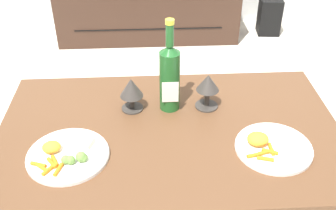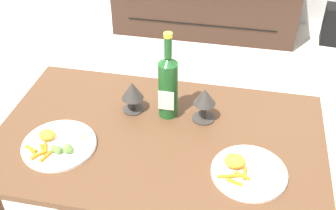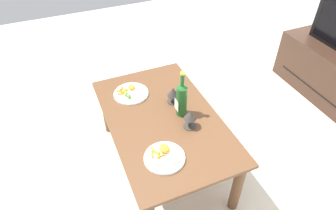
{
  "view_description": "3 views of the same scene",
  "coord_description": "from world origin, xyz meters",
  "px_view_note": "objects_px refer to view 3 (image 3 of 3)",
  "views": [
    {
      "loc": [
        -0.07,
        -1.12,
        1.4
      ],
      "look_at": [
        -0.0,
        0.04,
        0.58
      ],
      "focal_mm": 43.29,
      "sensor_mm": 36.0,
      "label": 1
    },
    {
      "loc": [
        0.27,
        -1.15,
        1.55
      ],
      "look_at": [
        0.02,
        0.07,
        0.61
      ],
      "focal_mm": 45.24,
      "sensor_mm": 36.0,
      "label": 2
    },
    {
      "loc": [
        1.4,
        -0.55,
        1.94
      ],
      "look_at": [
        -0.04,
        0.05,
        0.58
      ],
      "focal_mm": 31.67,
      "sensor_mm": 36.0,
      "label": 3
    }
  ],
  "objects_px": {
    "wine_bottle": "(182,98)",
    "goblet_left": "(173,93)",
    "dinner_plate_right": "(165,156)",
    "dinner_plate_left": "(131,93)",
    "dining_table": "(163,127)",
    "goblet_right": "(190,116)"
  },
  "relations": [
    {
      "from": "wine_bottle",
      "to": "dinner_plate_right",
      "type": "relative_size",
      "value": 1.4
    },
    {
      "from": "dinner_plate_right",
      "to": "wine_bottle",
      "type": "bearing_deg",
      "value": 141.26
    },
    {
      "from": "goblet_left",
      "to": "dinner_plate_left",
      "type": "xyz_separation_m",
      "value": [
        -0.2,
        -0.26,
        -0.08
      ]
    },
    {
      "from": "wine_bottle",
      "to": "dinner_plate_left",
      "type": "bearing_deg",
      "value": -142.67
    },
    {
      "from": "dining_table",
      "to": "goblet_left",
      "type": "relative_size",
      "value": 9.23
    },
    {
      "from": "wine_bottle",
      "to": "goblet_left",
      "type": "bearing_deg",
      "value": -179.06
    },
    {
      "from": "dining_table",
      "to": "wine_bottle",
      "type": "height_order",
      "value": "wine_bottle"
    },
    {
      "from": "dinner_plate_left",
      "to": "dinner_plate_right",
      "type": "xyz_separation_m",
      "value": [
        0.67,
        0.0,
        0.0
      ]
    },
    {
      "from": "dining_table",
      "to": "goblet_right",
      "type": "relative_size",
      "value": 8.73
    },
    {
      "from": "wine_bottle",
      "to": "dinner_plate_left",
      "type": "relative_size",
      "value": 1.33
    },
    {
      "from": "dinner_plate_left",
      "to": "goblet_left",
      "type": "bearing_deg",
      "value": 51.92
    },
    {
      "from": "dining_table",
      "to": "dinner_plate_right",
      "type": "bearing_deg",
      "value": -20.42
    },
    {
      "from": "dining_table",
      "to": "dinner_plate_right",
      "type": "height_order",
      "value": "dinner_plate_right"
    },
    {
      "from": "wine_bottle",
      "to": "dinner_plate_right",
      "type": "height_order",
      "value": "wine_bottle"
    },
    {
      "from": "dining_table",
      "to": "goblet_left",
      "type": "bearing_deg",
      "value": 134.84
    },
    {
      "from": "goblet_right",
      "to": "dinner_plate_right",
      "type": "distance_m",
      "value": 0.33
    },
    {
      "from": "wine_bottle",
      "to": "dinner_plate_left",
      "type": "distance_m",
      "value": 0.45
    },
    {
      "from": "dining_table",
      "to": "dinner_plate_left",
      "type": "bearing_deg",
      "value": -159.38
    },
    {
      "from": "wine_bottle",
      "to": "goblet_left",
      "type": "distance_m",
      "value": 0.15
    },
    {
      "from": "dinner_plate_right",
      "to": "goblet_right",
      "type": "bearing_deg",
      "value": 125.39
    },
    {
      "from": "goblet_right",
      "to": "dinner_plate_right",
      "type": "bearing_deg",
      "value": -54.61
    },
    {
      "from": "goblet_left",
      "to": "dinner_plate_right",
      "type": "bearing_deg",
      "value": -28.98
    }
  ]
}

